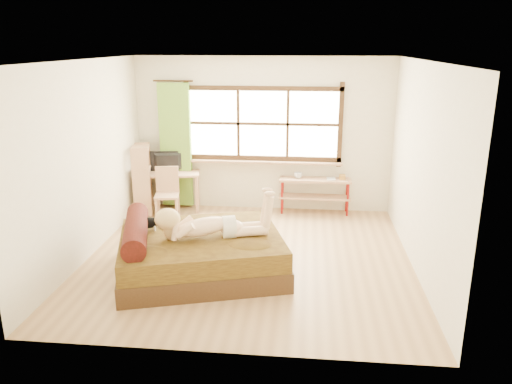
# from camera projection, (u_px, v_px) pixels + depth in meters

# --- Properties ---
(floor) EXTENTS (4.50, 4.50, 0.00)m
(floor) POSITION_uv_depth(u_px,v_px,m) (248.00, 258.00, 7.03)
(floor) COLOR #9E754C
(floor) RESTS_ON ground
(ceiling) EXTENTS (4.50, 4.50, 0.00)m
(ceiling) POSITION_uv_depth(u_px,v_px,m) (248.00, 60.00, 6.25)
(ceiling) COLOR white
(ceiling) RESTS_ON wall_back
(wall_back) EXTENTS (4.50, 0.00, 4.50)m
(wall_back) POSITION_uv_depth(u_px,v_px,m) (263.00, 135.00, 8.78)
(wall_back) COLOR silver
(wall_back) RESTS_ON floor
(wall_front) EXTENTS (4.50, 0.00, 4.50)m
(wall_front) POSITION_uv_depth(u_px,v_px,m) (219.00, 224.00, 4.50)
(wall_front) COLOR silver
(wall_front) RESTS_ON floor
(wall_left) EXTENTS (0.00, 4.50, 4.50)m
(wall_left) POSITION_uv_depth(u_px,v_px,m) (86.00, 161.00, 6.86)
(wall_left) COLOR silver
(wall_left) RESTS_ON floor
(wall_right) EXTENTS (0.00, 4.50, 4.50)m
(wall_right) POSITION_uv_depth(u_px,v_px,m) (421.00, 169.00, 6.42)
(wall_right) COLOR silver
(wall_right) RESTS_ON floor
(window) EXTENTS (2.80, 0.16, 1.46)m
(window) POSITION_uv_depth(u_px,v_px,m) (263.00, 126.00, 8.71)
(window) COLOR #FFEDBF
(window) RESTS_ON wall_back
(curtain) EXTENTS (0.55, 0.10, 2.20)m
(curtain) POSITION_uv_depth(u_px,v_px,m) (176.00, 146.00, 8.88)
(curtain) COLOR #488123
(curtain) RESTS_ON wall_back
(bed) EXTENTS (2.47, 2.19, 0.79)m
(bed) POSITION_uv_depth(u_px,v_px,m) (197.00, 252.00, 6.53)
(bed) COLOR black
(bed) RESTS_ON floor
(woman) EXTENTS (1.52, 0.82, 0.62)m
(woman) POSITION_uv_depth(u_px,v_px,m) (211.00, 214.00, 6.31)
(woman) COLOR beige
(woman) RESTS_ON bed
(kitten) EXTENTS (0.34, 0.21, 0.25)m
(kitten) POSITION_uv_depth(u_px,v_px,m) (148.00, 221.00, 6.59)
(kitten) COLOR black
(kitten) RESTS_ON bed
(desk) EXTENTS (1.20, 0.70, 0.70)m
(desk) POSITION_uv_depth(u_px,v_px,m) (168.00, 177.00, 8.87)
(desk) COLOR tan
(desk) RESTS_ON floor
(monitor) EXTENTS (0.63, 0.19, 0.36)m
(monitor) POSITION_uv_depth(u_px,v_px,m) (168.00, 162.00, 8.84)
(monitor) COLOR black
(monitor) RESTS_ON desk
(chair) EXTENTS (0.45, 0.45, 0.88)m
(chair) POSITION_uv_depth(u_px,v_px,m) (167.00, 190.00, 8.55)
(chair) COLOR tan
(chair) RESTS_ON floor
(pipe_shelf) EXTENTS (1.25, 0.31, 0.71)m
(pipe_shelf) POSITION_uv_depth(u_px,v_px,m) (316.00, 188.00, 8.78)
(pipe_shelf) COLOR tan
(pipe_shelf) RESTS_ON floor
(cup) EXTENTS (0.14, 0.14, 0.11)m
(cup) POSITION_uv_depth(u_px,v_px,m) (298.00, 175.00, 8.74)
(cup) COLOR gray
(cup) RESTS_ON pipe_shelf
(book) EXTENTS (0.15, 0.21, 0.02)m
(book) POSITION_uv_depth(u_px,v_px,m) (327.00, 179.00, 8.71)
(book) COLOR gray
(book) RESTS_ON pipe_shelf
(bookshelf) EXTENTS (0.42, 0.58, 1.21)m
(bookshelf) POSITION_uv_depth(u_px,v_px,m) (142.00, 179.00, 8.73)
(bookshelf) COLOR tan
(bookshelf) RESTS_ON floor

